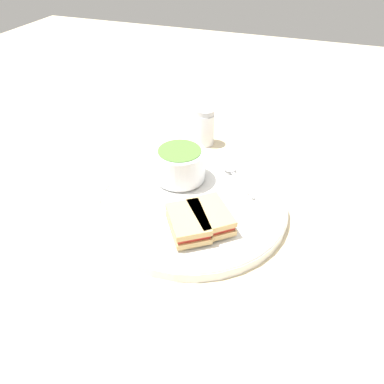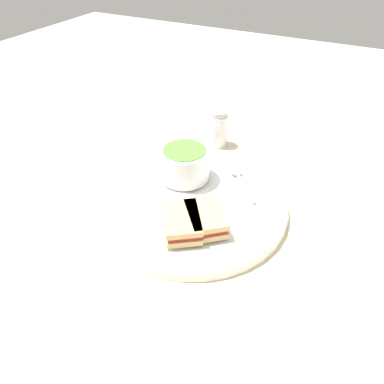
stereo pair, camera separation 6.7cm
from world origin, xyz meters
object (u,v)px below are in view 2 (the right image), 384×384
spoon (237,173)px  salt_shaker (218,128)px  soup_bowl (185,163)px  sandwich_half_far (205,218)px  sandwich_half_near (182,222)px

spoon → salt_shaker: 0.16m
soup_bowl → spoon: soup_bowl is taller
soup_bowl → sandwich_half_far: bearing=-138.1°
sandwich_half_near → soup_bowl: bearing=26.5°
soup_bowl → sandwich_half_far: 0.15m
soup_bowl → sandwich_half_near: 0.15m
sandwich_half_near → sandwich_half_far: size_ratio=1.01×
sandwich_half_near → salt_shaker: 0.32m
soup_bowl → sandwich_half_near: (-0.14, -0.07, -0.02)m
salt_shaker → spoon: bearing=-141.9°
soup_bowl → sandwich_half_near: size_ratio=0.94×
spoon → sandwich_half_far: size_ratio=0.97×
spoon → sandwich_half_far: (-0.16, -0.01, 0.01)m
sandwich_half_far → spoon: bearing=2.4°
soup_bowl → salt_shaker: (0.18, 0.01, -0.01)m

